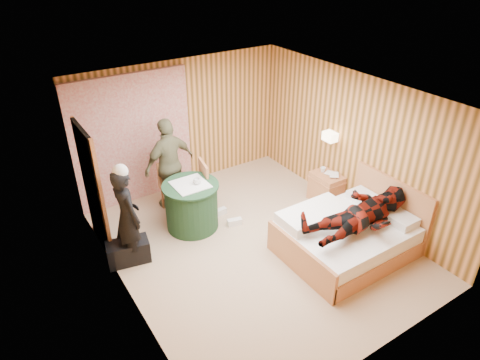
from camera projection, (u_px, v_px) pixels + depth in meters
floor at (254, 245)px, 6.99m from camera, size 4.20×5.00×0.01m
ceiling at (257, 98)px, 5.75m from camera, size 4.20×5.00×0.01m
wall_back at (181, 124)px, 8.19m from camera, size 4.20×0.02×2.50m
wall_left at (119, 223)px, 5.38m from camera, size 0.02×5.00×2.50m
wall_right at (356, 146)px, 7.36m from camera, size 0.02×5.00×2.50m
curtain at (133, 140)px, 7.70m from camera, size 2.20×0.08×2.40m
doorway at (93, 189)px, 6.53m from camera, size 0.06×0.90×2.05m
wall_lamp at (330, 136)px, 7.58m from camera, size 0.26×0.24×0.16m
bed at (346, 235)px, 6.72m from camera, size 1.96×1.51×1.04m
nightstand at (326, 188)px, 8.00m from camera, size 0.44×0.59×0.57m
round_table at (192, 205)px, 7.24m from camera, size 0.95×0.95×0.84m
chair_far at (172, 181)px, 7.72m from camera, size 0.48×0.48×0.93m
chair_near at (198, 186)px, 7.46m from camera, size 0.55×0.55×1.04m
duffel_bag at (128, 252)px, 6.56m from camera, size 0.69×0.46×0.36m
sneaker_left at (220, 212)px, 7.73m from camera, size 0.25×0.11×0.11m
sneaker_right at (235, 222)px, 7.45m from camera, size 0.27×0.16×0.11m
woman_standing at (127, 217)px, 6.31m from camera, size 0.44×0.62×1.58m
man_at_table at (170, 164)px, 7.60m from camera, size 1.07×0.60×1.72m
man_on_bed at (364, 207)px, 6.24m from camera, size 0.86×0.67×1.77m
book_lower at (329, 175)px, 7.82m from camera, size 0.24×0.27×0.02m
book_upper at (329, 174)px, 7.81m from camera, size 0.27×0.28×0.02m
cup_nightstand at (323, 170)px, 7.93m from camera, size 0.12×0.12×0.09m
cup_table at (197, 181)px, 7.02m from camera, size 0.14×0.14×0.10m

